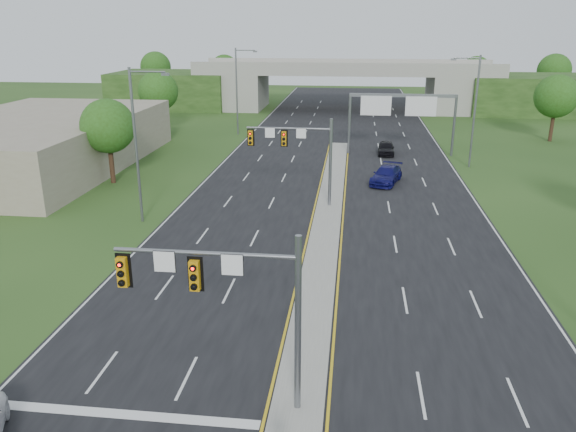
% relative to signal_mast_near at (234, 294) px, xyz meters
% --- Properties ---
extents(ground, '(240.00, 240.00, 0.00)m').
position_rel_signal_mast_near_xyz_m(ground, '(2.26, 0.07, -4.73)').
color(ground, '#223F16').
rests_on(ground, ground).
extents(road, '(24.00, 160.00, 0.02)m').
position_rel_signal_mast_near_xyz_m(road, '(2.26, 35.07, -4.72)').
color(road, black).
rests_on(road, ground).
extents(median, '(2.00, 54.00, 0.16)m').
position_rel_signal_mast_near_xyz_m(median, '(2.26, 23.07, -4.63)').
color(median, gray).
rests_on(median, road).
extents(lane_markings, '(23.72, 160.00, 0.01)m').
position_rel_signal_mast_near_xyz_m(lane_markings, '(1.66, 28.99, -4.70)').
color(lane_markings, gold).
rests_on(lane_markings, road).
extents(signal_mast_near, '(6.62, 0.60, 7.00)m').
position_rel_signal_mast_near_xyz_m(signal_mast_near, '(0.00, 0.00, 0.00)').
color(signal_mast_near, slate).
rests_on(signal_mast_near, ground).
extents(signal_mast_far, '(6.62, 0.60, 7.00)m').
position_rel_signal_mast_near_xyz_m(signal_mast_far, '(0.00, 25.00, 0.00)').
color(signal_mast_far, slate).
rests_on(signal_mast_far, ground).
extents(sign_gantry, '(11.58, 0.44, 6.67)m').
position_rel_signal_mast_near_xyz_m(sign_gantry, '(8.95, 44.99, 0.51)').
color(sign_gantry, slate).
rests_on(sign_gantry, ground).
extents(overpass, '(80.00, 14.00, 8.10)m').
position_rel_signal_mast_near_xyz_m(overpass, '(2.26, 80.07, -1.17)').
color(overpass, gray).
rests_on(overpass, ground).
extents(lightpole_l_mid, '(2.85, 0.25, 11.00)m').
position_rel_signal_mast_near_xyz_m(lightpole_l_mid, '(-11.03, 20.07, 1.38)').
color(lightpole_l_mid, slate).
rests_on(lightpole_l_mid, ground).
extents(lightpole_l_far, '(2.85, 0.25, 11.00)m').
position_rel_signal_mast_near_xyz_m(lightpole_l_far, '(-11.03, 55.07, 1.38)').
color(lightpole_l_far, slate).
rests_on(lightpole_l_far, ground).
extents(lightpole_r_far, '(2.85, 0.25, 11.00)m').
position_rel_signal_mast_near_xyz_m(lightpole_r_far, '(15.56, 40.07, 1.38)').
color(lightpole_r_far, slate).
rests_on(lightpole_r_far, ground).
extents(tree_l_near, '(4.80, 4.80, 7.60)m').
position_rel_signal_mast_near_xyz_m(tree_l_near, '(-17.74, 30.07, 0.45)').
color(tree_l_near, '#382316').
rests_on(tree_l_near, ground).
extents(tree_l_mid, '(5.20, 5.20, 8.12)m').
position_rel_signal_mast_near_xyz_m(tree_l_mid, '(-21.74, 55.07, 0.78)').
color(tree_l_mid, '#382316').
rests_on(tree_l_mid, ground).
extents(tree_r_mid, '(5.20, 5.20, 8.12)m').
position_rel_signal_mast_near_xyz_m(tree_r_mid, '(28.26, 55.07, 0.78)').
color(tree_r_mid, '#382316').
rests_on(tree_r_mid, ground).
extents(tree_back_a, '(6.00, 6.00, 8.85)m').
position_rel_signal_mast_near_xyz_m(tree_back_a, '(-35.74, 94.07, 1.11)').
color(tree_back_a, '#382316').
rests_on(tree_back_a, ground).
extents(tree_back_b, '(5.60, 5.60, 8.32)m').
position_rel_signal_mast_near_xyz_m(tree_back_b, '(-21.74, 94.07, 0.78)').
color(tree_back_b, '#382316').
rests_on(tree_back_b, ground).
extents(tree_back_c, '(5.60, 5.60, 8.32)m').
position_rel_signal_mast_near_xyz_m(tree_back_c, '(26.26, 94.07, 0.78)').
color(tree_back_c, '#382316').
rests_on(tree_back_c, ground).
extents(tree_back_d, '(6.00, 6.00, 8.85)m').
position_rel_signal_mast_near_xyz_m(tree_back_d, '(40.26, 94.07, 1.11)').
color(tree_back_d, '#382316').
rests_on(tree_back_d, ground).
extents(commercial_building, '(18.00, 30.00, 5.00)m').
position_rel_signal_mast_near_xyz_m(commercial_building, '(-27.74, 35.07, -2.23)').
color(commercial_building, gray).
rests_on(commercial_building, ground).
extents(car_far_b, '(3.49, 5.57, 1.51)m').
position_rel_signal_mast_near_xyz_m(car_far_b, '(7.06, 32.79, -3.95)').
color(car_far_b, '#0D0D50').
rests_on(car_far_b, road).
extents(car_far_c, '(1.86, 4.33, 1.46)m').
position_rel_signal_mast_near_xyz_m(car_far_c, '(7.63, 45.00, -3.98)').
color(car_far_c, black).
rests_on(car_far_c, road).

